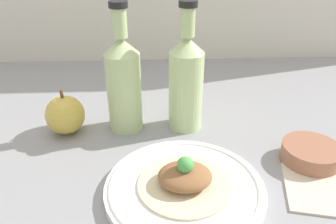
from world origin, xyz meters
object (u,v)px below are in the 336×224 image
Objects in this scene: plate at (184,188)px; cider_bottle_right at (186,81)px; apple at (65,115)px; cider_bottle_left at (124,82)px; plated_food at (185,178)px; dipping_bowl at (310,154)px.

cider_bottle_right reaches higher than plate.
cider_bottle_right is 26.16cm from apple.
apple is (-12.48, -1.27, -6.65)cm from cider_bottle_left.
plated_food is at bearing 180.00° from plate.
cider_bottle_left is (-10.74, 21.27, 9.73)cm from plate.
plated_food is at bearing -95.49° from cider_bottle_right.
plate is 23.48cm from cider_bottle_right.
cider_bottle_right is at bearing 147.30° from dipping_bowl.
dipping_bowl is at bearing 16.76° from plate.
cider_bottle_left reaches higher than plate.
cider_bottle_right is at bearing 2.89° from apple.
apple is (-25.27, -1.27, -6.65)cm from cider_bottle_right.
apple is at bearing -177.11° from cider_bottle_right.
plated_food is 22.70cm from cider_bottle_right.
cider_bottle_left is 2.52× the size of dipping_bowl.
plate is at bearing -163.24° from dipping_bowl.
apple is at bearing 139.27° from plate.
cider_bottle_left is at bearing 116.80° from plated_food.
cider_bottle_left is at bearing 157.94° from dipping_bowl.
plate is 0.98× the size of cider_bottle_left.
plate is 25.74cm from cider_bottle_left.
cider_bottle_left is (-10.74, 21.27, 7.66)cm from plated_food.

